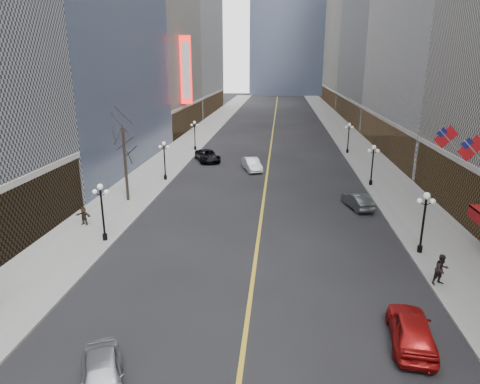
% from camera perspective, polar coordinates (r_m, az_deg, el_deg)
% --- Properties ---
extents(sidewalk_east, '(6.00, 230.00, 0.15)m').
position_cam_1_polar(sidewalk_east, '(71.86, 15.40, 5.63)').
color(sidewalk_east, gray).
rests_on(sidewalk_east, ground).
extents(sidewalk_west, '(6.00, 230.00, 0.15)m').
position_cam_1_polar(sidewalk_west, '(72.44, -7.09, 6.19)').
color(sidewalk_west, gray).
rests_on(sidewalk_west, ground).
extents(lane_line, '(0.25, 200.00, 0.02)m').
position_cam_1_polar(lane_line, '(80.63, 4.29, 7.31)').
color(lane_line, gold).
rests_on(lane_line, ground).
extents(bldg_east_c, '(26.60, 40.60, 48.80)m').
position_cam_1_polar(bldg_east_c, '(109.80, 21.93, 21.41)').
color(bldg_east_c, gray).
rests_on(bldg_east_c, ground).
extents(bldg_east_d, '(26.60, 46.60, 62.80)m').
position_cam_1_polar(bldg_east_d, '(152.26, 17.53, 22.87)').
color(bldg_east_d, '#A59D88').
rests_on(bldg_east_d, ground).
extents(streetlamp_east_1, '(1.26, 0.44, 4.52)m').
position_cam_1_polar(streetlamp_east_1, '(32.94, 23.34, -3.00)').
color(streetlamp_east_1, black).
rests_on(streetlamp_east_1, sidewalk_east).
extents(streetlamp_east_2, '(1.26, 0.44, 4.52)m').
position_cam_1_polar(streetlamp_east_2, '(49.72, 17.27, 4.00)').
color(streetlamp_east_2, black).
rests_on(streetlamp_east_2, sidewalk_east).
extents(streetlamp_east_3, '(1.26, 0.44, 4.52)m').
position_cam_1_polar(streetlamp_east_3, '(67.13, 14.28, 7.41)').
color(streetlamp_east_3, black).
rests_on(streetlamp_east_3, sidewalk_east).
extents(streetlamp_west_1, '(1.26, 0.44, 4.52)m').
position_cam_1_polar(streetlamp_west_1, '(34.00, -17.93, -1.82)').
color(streetlamp_west_1, black).
rests_on(streetlamp_west_1, sidewalk_west).
extents(streetlamp_west_2, '(1.26, 0.44, 4.52)m').
position_cam_1_polar(streetlamp_west_2, '(50.42, -10.05, 4.68)').
color(streetlamp_west_2, black).
rests_on(streetlamp_west_2, sidewalk_west).
extents(streetlamp_west_3, '(1.26, 0.44, 4.52)m').
position_cam_1_polar(streetlamp_west_3, '(67.65, -6.06, 7.90)').
color(streetlamp_west_3, black).
rests_on(streetlamp_west_3, sidewalk_west).
extents(flag_4, '(2.87, 0.12, 2.87)m').
position_cam_1_polar(flag_4, '(34.93, 28.71, 4.85)').
color(flag_4, '#B2B2B7').
rests_on(flag_4, ground).
extents(flag_5, '(2.87, 0.12, 2.87)m').
position_cam_1_polar(flag_5, '(39.50, 25.97, 6.39)').
color(flag_5, '#B2B2B7').
rests_on(flag_5, ground).
extents(theatre_marquee, '(2.00, 0.55, 12.00)m').
position_cam_1_polar(theatre_marquee, '(81.40, -7.20, 15.80)').
color(theatre_marquee, red).
rests_on(theatre_marquee, ground).
extents(tree_west_far, '(3.60, 3.60, 7.92)m').
position_cam_1_polar(tree_west_far, '(42.85, -15.28, 6.76)').
color(tree_west_far, '#2D231C').
rests_on(tree_west_far, sidewalk_west).
extents(car_nb_near, '(3.40, 4.73, 1.50)m').
position_cam_1_polar(car_nb_near, '(20.34, -17.89, -22.23)').
color(car_nb_near, '#ADB0B5').
rests_on(car_nb_near, ground).
extents(car_nb_mid, '(3.08, 5.14, 1.60)m').
position_cam_1_polar(car_nb_mid, '(55.02, 1.62, 3.70)').
color(car_nb_mid, white).
rests_on(car_nb_mid, ground).
extents(car_nb_far, '(4.75, 6.44, 1.63)m').
position_cam_1_polar(car_nb_far, '(60.43, -4.34, 4.87)').
color(car_nb_far, black).
rests_on(car_nb_far, ground).
extents(car_sb_mid, '(2.54, 5.09, 1.66)m').
position_cam_1_polar(car_sb_mid, '(23.47, 21.87, -16.62)').
color(car_sb_mid, '#9F1111').
rests_on(car_sb_mid, ground).
extents(car_sb_far, '(2.65, 4.65, 1.45)m').
position_cam_1_polar(car_sb_far, '(42.15, 15.40, -1.15)').
color(car_sb_far, '#43484A').
rests_on(car_sb_far, ground).
extents(ped_east_walk, '(1.09, 0.85, 1.98)m').
position_cam_1_polar(ped_east_walk, '(29.41, 25.28, -9.33)').
color(ped_east_walk, black).
rests_on(ped_east_walk, sidewalk_east).
extents(ped_west_far, '(1.51, 0.64, 1.57)m').
position_cam_1_polar(ped_west_far, '(38.41, -20.11, -3.01)').
color(ped_west_far, black).
rests_on(ped_west_far, sidewalk_west).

